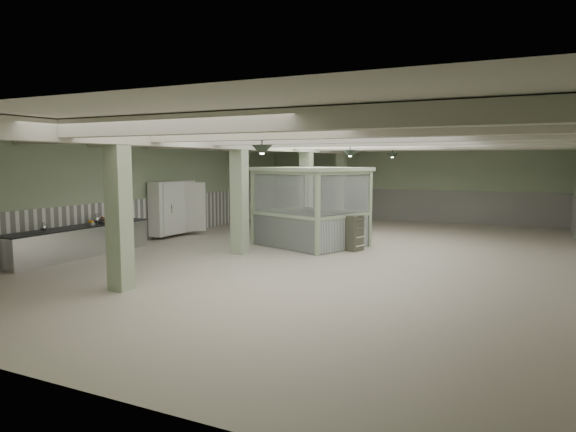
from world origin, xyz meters
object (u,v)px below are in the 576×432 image
at_px(prep_counter, 80,241).
at_px(guard_booth, 311,193).
at_px(filing_cabinet, 355,233).
at_px(walkin_cooler, 173,211).

bearing_deg(prep_counter, guard_booth, 42.56).
height_order(guard_booth, filing_cabinet, guard_booth).
height_order(walkin_cooler, guard_booth, guard_booth).
distance_m(prep_counter, filing_cabinet, 8.38).
relative_size(prep_counter, walkin_cooler, 2.30).
bearing_deg(walkin_cooler, guard_booth, 4.32).
bearing_deg(filing_cabinet, prep_counter, -129.46).
bearing_deg(prep_counter, filing_cabinet, 32.92).
height_order(walkin_cooler, filing_cabinet, walkin_cooler).
distance_m(guard_booth, filing_cabinet, 2.10).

